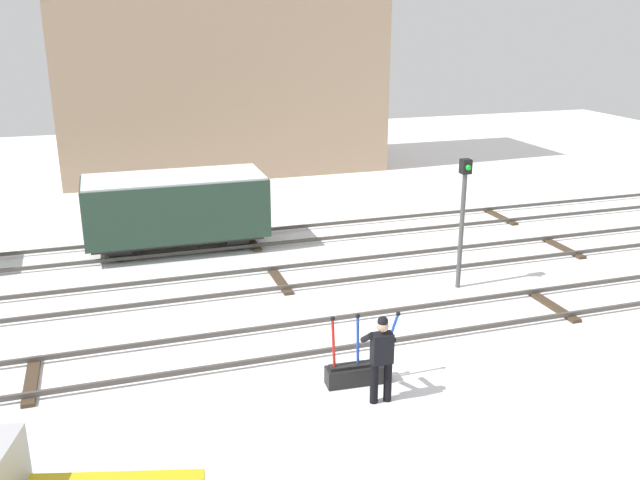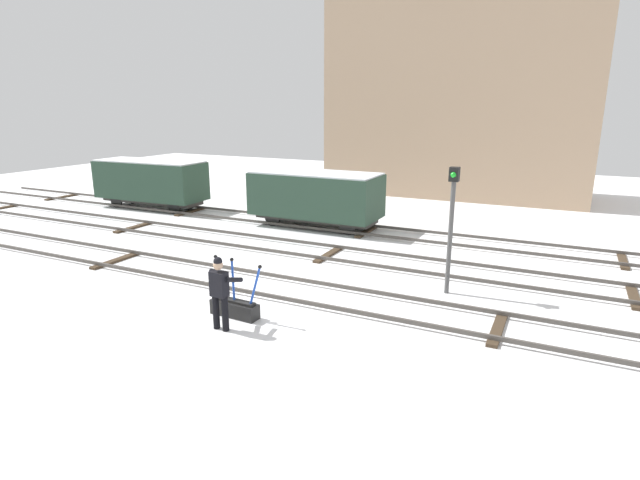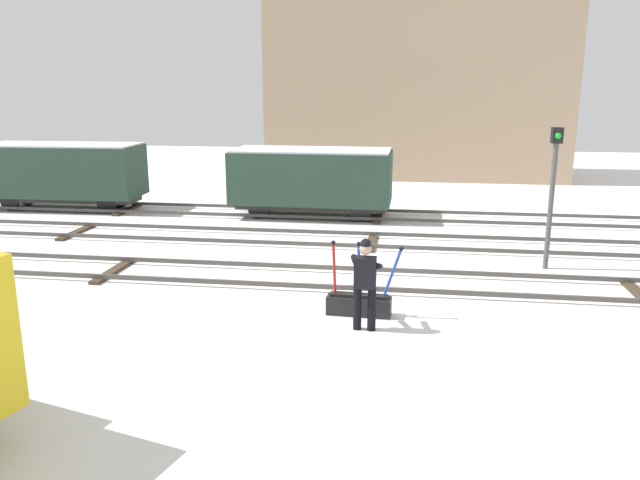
{
  "view_description": "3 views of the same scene",
  "coord_description": "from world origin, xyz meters",
  "px_view_note": "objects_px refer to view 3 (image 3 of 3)",
  "views": [
    {
      "loc": [
        -4.15,
        -12.89,
        6.77
      ],
      "look_at": [
        0.85,
        2.74,
        1.35
      ],
      "focal_mm": 38.71,
      "sensor_mm": 36.0,
      "label": 1
    },
    {
      "loc": [
        6.88,
        -11.15,
        4.9
      ],
      "look_at": [
        0.26,
        2.39,
        0.86
      ],
      "focal_mm": 28.5,
      "sensor_mm": 36.0,
      "label": 2
    },
    {
      "loc": [
        1.02,
        -13.36,
        4.33
      ],
      "look_at": [
        -0.98,
        0.4,
        0.87
      ],
      "focal_mm": 35.23,
      "sensor_mm": 36.0,
      "label": 3
    }
  ],
  "objects_px": {
    "freight_car_near_switch": "(63,172)",
    "switch_lever_frame": "(359,302)",
    "freight_car_back_track": "(312,178)",
    "signal_post": "(553,182)",
    "rail_worker": "(365,279)"
  },
  "relations": [
    {
      "from": "freight_car_near_switch",
      "to": "switch_lever_frame",
      "type": "bearing_deg",
      "value": -40.7
    },
    {
      "from": "freight_car_back_track",
      "to": "freight_car_near_switch",
      "type": "distance_m",
      "value": 8.87
    },
    {
      "from": "freight_car_back_track",
      "to": "signal_post",
      "type": "bearing_deg",
      "value": -38.37
    },
    {
      "from": "switch_lever_frame",
      "to": "freight_car_near_switch",
      "type": "bearing_deg",
      "value": 144.46
    },
    {
      "from": "switch_lever_frame",
      "to": "freight_car_near_switch",
      "type": "relative_size",
      "value": 0.26
    },
    {
      "from": "rail_worker",
      "to": "freight_car_back_track",
      "type": "xyz_separation_m",
      "value": [
        -2.51,
        9.75,
        0.35
      ]
    },
    {
      "from": "freight_car_back_track",
      "to": "rail_worker",
      "type": "bearing_deg",
      "value": -75.16
    },
    {
      "from": "rail_worker",
      "to": "freight_car_back_track",
      "type": "height_order",
      "value": "freight_car_back_track"
    },
    {
      "from": "rail_worker",
      "to": "freight_car_back_track",
      "type": "bearing_deg",
      "value": 107.7
    },
    {
      "from": "switch_lever_frame",
      "to": "signal_post",
      "type": "height_order",
      "value": "signal_post"
    },
    {
      "from": "freight_car_back_track",
      "to": "freight_car_near_switch",
      "type": "bearing_deg",
      "value": -179.59
    },
    {
      "from": "switch_lever_frame",
      "to": "signal_post",
      "type": "relative_size",
      "value": 0.43
    },
    {
      "from": "signal_post",
      "to": "freight_car_back_track",
      "type": "height_order",
      "value": "signal_post"
    },
    {
      "from": "switch_lever_frame",
      "to": "rail_worker",
      "type": "xyz_separation_m",
      "value": [
        0.16,
        -0.72,
        0.71
      ]
    },
    {
      "from": "switch_lever_frame",
      "to": "rail_worker",
      "type": "distance_m",
      "value": 1.03
    }
  ]
}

